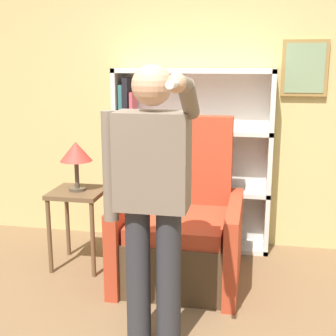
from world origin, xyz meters
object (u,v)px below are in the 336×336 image
Objects in this scene: bookcase at (180,162)px; armchair at (181,231)px; person_standing at (152,192)px; side_table at (78,205)px; table_lamp at (76,153)px.

bookcase is 1.29× the size of armchair.
person_standing is 1.40m from side_table.
person_standing is at bearing -49.10° from table_lamp.
bookcase is 0.97× the size of person_standing.
armchair is 1.91× the size of side_table.
person_standing reaches higher than side_table.
person_standing is at bearing -49.10° from side_table.
bookcase is 2.47× the size of side_table.
bookcase is 1.03m from side_table.
armchair is 1.07m from table_lamp.
side_table is 1.63× the size of table_lamp.
person_standing reaches higher than armchair.
table_lamp is (0.00, 0.00, 0.44)m from side_table.
armchair reaches higher than side_table.
table_lamp is (-0.88, 0.03, 0.60)m from armchair.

